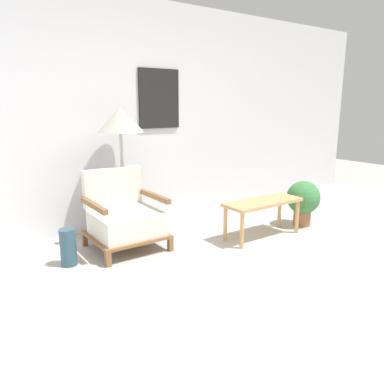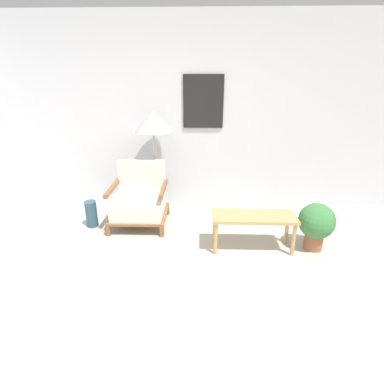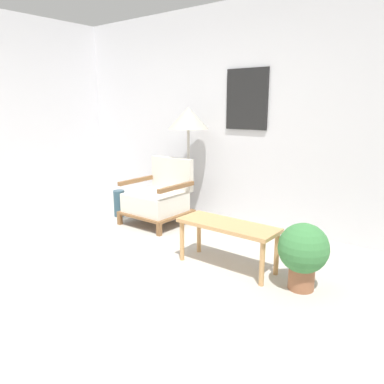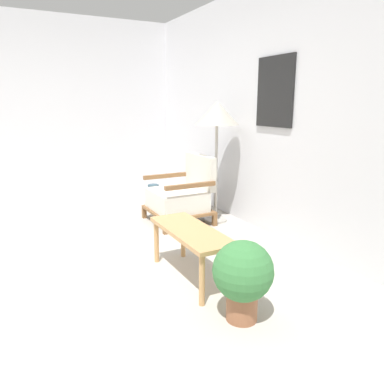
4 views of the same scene
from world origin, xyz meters
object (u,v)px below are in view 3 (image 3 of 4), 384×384
object	(u,v)px
armchair	(158,198)
vase	(119,203)
floor_lamp	(188,122)
potted_plant	(303,251)
coffee_table	(228,230)

from	to	relation	value
armchair	vase	bearing A→B (deg)	-170.15
floor_lamp	vase	xyz separation A→B (m)	(-0.80, -0.50, -1.10)
vase	armchair	bearing A→B (deg)	9.85
floor_lamp	vase	world-z (taller)	floor_lamp
vase	potted_plant	size ratio (longest dim) A/B	0.63
vase	potted_plant	distance (m)	2.82
vase	coffee_table	bearing A→B (deg)	-13.16
armchair	vase	xyz separation A→B (m)	(-0.63, -0.11, -0.15)
potted_plant	vase	bearing A→B (deg)	170.50
armchair	potted_plant	distance (m)	2.22
floor_lamp	potted_plant	bearing A→B (deg)	-26.20
coffee_table	vase	xyz separation A→B (m)	(-2.06, 0.48, -0.19)
coffee_table	potted_plant	bearing A→B (deg)	1.33
floor_lamp	potted_plant	size ratio (longest dim) A/B	2.59
armchair	floor_lamp	distance (m)	1.04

